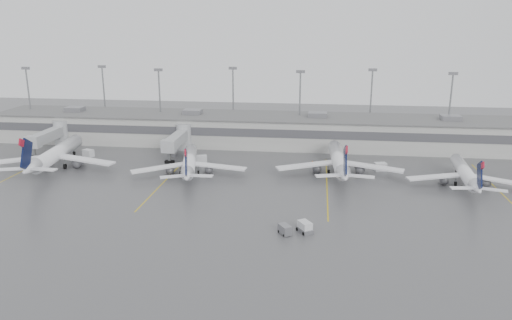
# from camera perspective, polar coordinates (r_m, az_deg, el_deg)

# --- Properties ---
(ground) EXTENTS (260.00, 260.00, 0.00)m
(ground) POSITION_cam_1_polar(r_m,az_deg,el_deg) (85.86, -3.57, -7.50)
(ground) COLOR #4B4B4D
(ground) RESTS_ON ground
(terminal) EXTENTS (152.00, 17.00, 9.45)m
(terminal) POSITION_cam_1_polar(r_m,az_deg,el_deg) (139.45, 0.80, 3.47)
(terminal) COLOR #A4A49F
(terminal) RESTS_ON ground
(light_masts) EXTENTS (142.40, 8.00, 20.60)m
(light_masts) POSITION_cam_1_polar(r_m,az_deg,el_deg) (143.66, 1.08, 7.02)
(light_masts) COLOR gray
(light_masts) RESTS_ON ground
(jet_bridge_left) EXTENTS (4.00, 17.20, 7.00)m
(jet_bridge_left) POSITION_cam_1_polar(r_m,az_deg,el_deg) (145.10, -22.15, 2.66)
(jet_bridge_left) COLOR #999B9E
(jet_bridge_left) RESTS_ON ground
(jet_bridge_right) EXTENTS (4.00, 17.20, 7.00)m
(jet_bridge_right) POSITION_cam_1_polar(r_m,az_deg,el_deg) (131.66, -8.71, 2.41)
(jet_bridge_right) COLOR #999B9E
(jet_bridge_right) RESTS_ON ground
(stand_markings) EXTENTS (105.25, 40.00, 0.01)m
(stand_markings) POSITION_cam_1_polar(r_m,az_deg,el_deg) (108.00, -1.22, -2.51)
(stand_markings) COLOR gold
(stand_markings) RESTS_ON ground
(jet_far_left) EXTENTS (29.79, 33.56, 10.87)m
(jet_far_left) POSITION_cam_1_polar(r_m,az_deg,el_deg) (126.21, -22.00, 0.62)
(jet_far_left) COLOR white
(jet_far_left) RESTS_ON ground
(jet_mid_left) EXTENTS (25.30, 28.66, 9.38)m
(jet_mid_left) POSITION_cam_1_polar(r_m,az_deg,el_deg) (113.30, -7.64, -0.23)
(jet_mid_left) COLOR white
(jet_mid_left) RESTS_ON ground
(jet_mid_right) EXTENTS (28.52, 32.02, 10.35)m
(jet_mid_right) POSITION_cam_1_polar(r_m,az_deg,el_deg) (114.04, 9.44, -0.04)
(jet_mid_right) COLOR white
(jet_mid_right) RESTS_ON ground
(jet_far_right) EXTENTS (24.58, 27.62, 8.93)m
(jet_far_right) POSITION_cam_1_polar(r_m,az_deg,el_deg) (113.43, 22.86, -1.42)
(jet_far_right) COLOR white
(jet_far_right) RESTS_ON ground
(baggage_tug) EXTENTS (3.06, 3.40, 1.87)m
(baggage_tug) POSITION_cam_1_polar(r_m,az_deg,el_deg) (83.32, 5.59, -7.75)
(baggage_tug) COLOR silver
(baggage_tug) RESTS_ON ground
(baggage_cart) EXTENTS (2.54, 2.86, 1.60)m
(baggage_cart) POSITION_cam_1_polar(r_m,az_deg,el_deg) (82.30, 3.32, -7.93)
(baggage_cart) COLOR slate
(baggage_cart) RESTS_ON ground
(gse_uld_a) EXTENTS (3.06, 2.55, 1.85)m
(gse_uld_a) POSITION_cam_1_polar(r_m,az_deg,el_deg) (134.53, -18.62, 0.75)
(gse_uld_a) COLOR silver
(gse_uld_a) RESTS_ON ground
(gse_uld_b) EXTENTS (2.99, 2.42, 1.84)m
(gse_uld_b) POSITION_cam_1_polar(r_m,az_deg,el_deg) (122.73, -6.26, 0.10)
(gse_uld_b) COLOR silver
(gse_uld_b) RESTS_ON ground
(gse_uld_c) EXTENTS (3.03, 2.41, 1.88)m
(gse_uld_c) POSITION_cam_1_polar(r_m,az_deg,el_deg) (119.22, 14.01, -0.75)
(gse_uld_c) COLOR silver
(gse_uld_c) RESTS_ON ground
(gse_loader) EXTENTS (2.17, 3.10, 1.80)m
(gse_loader) POSITION_cam_1_polar(r_m,az_deg,el_deg) (130.39, -9.52, 0.90)
(gse_loader) COLOR slate
(gse_loader) RESTS_ON ground
(cone_a) EXTENTS (0.42, 0.42, 0.67)m
(cone_a) POSITION_cam_1_polar(r_m,az_deg,el_deg) (136.57, -20.71, 0.51)
(cone_a) COLOR #FD6705
(cone_a) RESTS_ON ground
(cone_b) EXTENTS (0.46, 0.46, 0.72)m
(cone_b) POSITION_cam_1_polar(r_m,az_deg,el_deg) (118.56, -12.82, -1.05)
(cone_b) COLOR #FD6705
(cone_b) RESTS_ON ground
(cone_c) EXTENTS (0.49, 0.49, 0.77)m
(cone_c) POSITION_cam_1_polar(r_m,az_deg,el_deg) (122.30, 6.48, -0.22)
(cone_c) COLOR #FD6705
(cone_c) RESTS_ON ground
(cone_d) EXTENTS (0.42, 0.42, 0.66)m
(cone_d) POSITION_cam_1_polar(r_m,az_deg,el_deg) (120.35, 22.36, -1.63)
(cone_d) COLOR #FD6705
(cone_d) RESTS_ON ground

